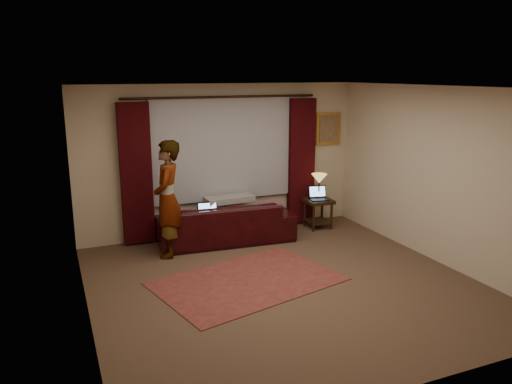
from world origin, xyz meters
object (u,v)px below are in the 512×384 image
Objects in this scene: sofa at (226,215)px; person at (168,199)px; laptop_sofa at (209,211)px; end_table at (318,213)px; laptop_table at (319,193)px; tiffany_lamp at (319,186)px.

person is (-1.03, -0.28, 0.45)m from sofa.
sofa reaches higher than laptop_sofa.
laptop_sofa reaches higher than end_table.
laptop_table reaches higher than end_table.
sofa is at bearing -176.00° from tiffany_lamp.
laptop_sofa is 0.81× the size of tiffany_lamp.
person reaches higher than laptop_table.
laptop_sofa is 0.81m from person.
person is (-2.88, -0.41, 0.14)m from tiffany_lamp.
laptop_sofa is at bearing -174.44° from tiffany_lamp.
tiffany_lamp is (0.04, 0.07, 0.50)m from end_table.
sofa is at bearing -178.11° from end_table.
person is at bearing -156.79° from laptop_sofa.
person is (-2.83, -0.34, 0.63)m from end_table.
laptop_table is at bearing -97.42° from end_table.
person reaches higher than tiffany_lamp.
tiffany_lamp is at bearing 12.80° from laptop_sofa.
laptop_table is (-0.05, -0.11, -0.11)m from tiffany_lamp.
end_table is 2.92m from person.
end_table is (2.12, 0.14, -0.31)m from laptop_sofa.
end_table is 0.50m from tiffany_lamp.
end_table is (1.81, 0.06, -0.18)m from sofa.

